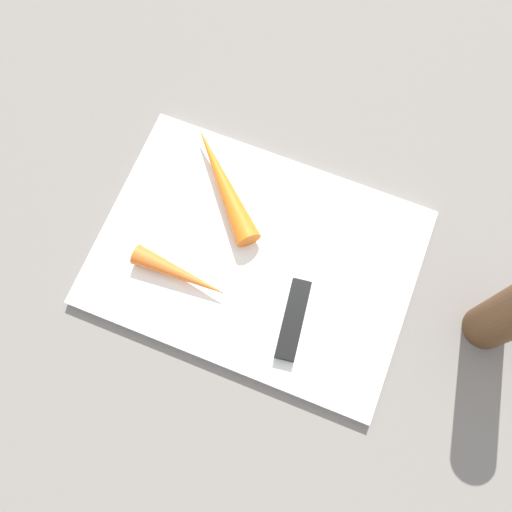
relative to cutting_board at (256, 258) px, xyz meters
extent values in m
plane|color=slate|center=(0.00, 0.00, -0.01)|extent=(1.40, 1.40, 0.00)
cube|color=white|center=(0.00, 0.00, 0.00)|extent=(0.36, 0.26, 0.01)
cube|color=#B7B7BC|center=(-0.05, -0.04, 0.01)|extent=(0.03, 0.11, 0.00)
cube|color=black|center=(-0.07, 0.06, 0.01)|extent=(0.03, 0.09, 0.01)
cone|color=orange|center=(0.07, -0.07, 0.02)|extent=(0.13, 0.13, 0.03)
cone|color=orange|center=(0.07, 0.05, 0.02)|extent=(0.12, 0.03, 0.02)
camera|label=1|loc=(-0.07, 0.19, 0.63)|focal=40.17mm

